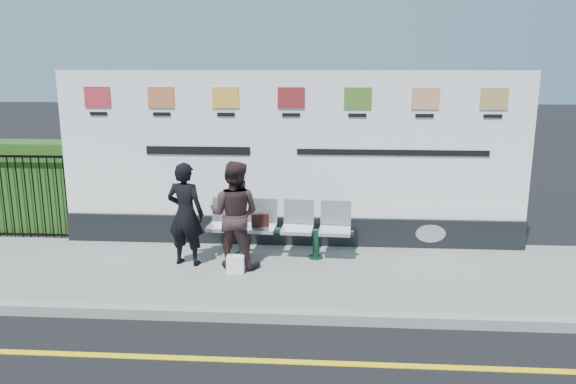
% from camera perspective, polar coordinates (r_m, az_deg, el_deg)
% --- Properties ---
extents(ground, '(80.00, 80.00, 0.00)m').
position_cam_1_polar(ground, '(6.59, -6.40, -16.59)').
color(ground, black).
extents(pavement, '(14.00, 3.00, 0.12)m').
position_cam_1_polar(pavement, '(8.80, -3.52, -8.22)').
color(pavement, gray).
rests_on(pavement, ground).
extents(kerb, '(14.00, 0.18, 0.14)m').
position_cam_1_polar(kerb, '(7.43, -5.03, -12.33)').
color(kerb, gray).
rests_on(kerb, ground).
extents(yellow_line, '(14.00, 0.10, 0.01)m').
position_cam_1_polar(yellow_line, '(6.59, -6.40, -16.56)').
color(yellow_line, yellow).
rests_on(yellow_line, ground).
extents(billboard, '(8.00, 0.30, 3.00)m').
position_cam_1_polar(billboard, '(9.67, 0.34, 2.16)').
color(billboard, black).
rests_on(billboard, pavement).
extents(hedge, '(2.35, 0.70, 1.70)m').
position_cam_1_polar(hedge, '(11.65, -25.28, 0.52)').
color(hedge, '#275218').
rests_on(hedge, pavement).
extents(railing, '(2.05, 0.06, 1.54)m').
position_cam_1_polar(railing, '(11.29, -26.33, -0.38)').
color(railing, black).
rests_on(railing, pavement).
extents(bench, '(2.37, 0.73, 0.50)m').
position_cam_1_polar(bench, '(9.25, -0.96, -5.07)').
color(bench, '#AAB0B3').
rests_on(bench, pavement).
extents(woman_left, '(0.67, 0.51, 1.64)m').
position_cam_1_polar(woman_left, '(8.89, -10.37, -2.21)').
color(woman_left, black).
rests_on(woman_left, pavement).
extents(woman_right, '(0.92, 0.78, 1.68)m').
position_cam_1_polar(woman_right, '(8.69, -5.47, -2.29)').
color(woman_right, '#332120').
rests_on(woman_right, pavement).
extents(handbag_brown, '(0.30, 0.18, 0.22)m').
position_cam_1_polar(handbag_brown, '(9.19, -2.86, -2.86)').
color(handbag_brown, black).
rests_on(handbag_brown, bench).
extents(carrier_bag_white, '(0.27, 0.16, 0.27)m').
position_cam_1_polar(carrier_bag_white, '(8.63, -5.34, -7.30)').
color(carrier_bag_white, white).
rests_on(carrier_bag_white, pavement).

